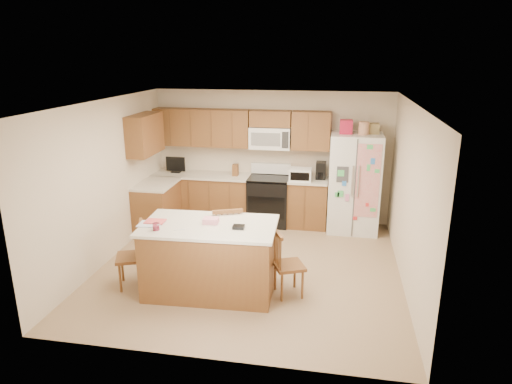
% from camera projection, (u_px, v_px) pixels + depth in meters
% --- Properties ---
extents(ground, '(4.50, 4.50, 0.00)m').
position_uv_depth(ground, '(250.00, 267.00, 7.02)').
color(ground, tan).
rests_on(ground, ground).
extents(room_shell, '(4.60, 4.60, 2.52)m').
position_uv_depth(room_shell, '(249.00, 177.00, 6.60)').
color(room_shell, beige).
rests_on(room_shell, ground).
extents(cabinetry, '(3.36, 1.56, 2.15)m').
position_uv_depth(cabinetry, '(217.00, 177.00, 8.61)').
color(cabinetry, brown).
rests_on(cabinetry, ground).
extents(stove, '(0.76, 0.65, 1.13)m').
position_uv_depth(stove, '(269.00, 200.00, 8.71)').
color(stove, black).
rests_on(stove, ground).
extents(refrigerator, '(0.90, 0.79, 2.04)m').
position_uv_depth(refrigerator, '(354.00, 182.00, 8.25)').
color(refrigerator, white).
rests_on(refrigerator, ground).
extents(island, '(1.84, 1.12, 1.07)m').
position_uv_depth(island, '(210.00, 258.00, 6.19)').
color(island, brown).
rests_on(island, ground).
extents(windsor_chair_left, '(0.51, 0.52, 0.94)m').
position_uv_depth(windsor_chair_left, '(132.00, 256.00, 6.34)').
color(windsor_chair_left, brown).
rests_on(windsor_chair_left, ground).
extents(windsor_chair_back, '(0.58, 0.57, 1.05)m').
position_uv_depth(windsor_chair_back, '(227.00, 242.00, 6.71)').
color(windsor_chair_back, brown).
rests_on(windsor_chair_back, ground).
extents(windsor_chair_right, '(0.51, 0.52, 0.92)m').
position_uv_depth(windsor_chair_right, '(287.00, 265.00, 6.11)').
color(windsor_chair_right, brown).
rests_on(windsor_chair_right, ground).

